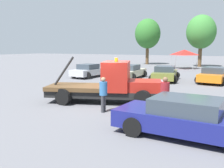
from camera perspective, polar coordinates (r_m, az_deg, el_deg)
ground_plane at (r=13.86m, az=-1.85°, el=-4.16°), size 160.00×160.00×0.00m
tow_truck at (r=13.63m, az=-0.24°, el=-0.29°), size 6.59×3.92×2.51m
foreground_car at (r=8.83m, az=17.84°, el=-7.56°), size 5.41×2.30×1.34m
person_near_truck at (r=11.06m, az=11.98°, el=-2.22°), size 0.39×0.39×1.75m
person_at_hood at (r=11.60m, az=-1.99°, el=-1.83°), size 0.37×0.37×1.65m
parked_car_silver at (r=25.36m, az=-5.23°, el=3.03°), size 2.56×4.50×1.34m
parked_car_cream at (r=24.36m, az=4.08°, el=2.83°), size 2.50×4.76×1.34m
parked_car_olive at (r=23.13m, az=12.02°, el=2.37°), size 2.95×4.90×1.34m
parked_car_orange at (r=23.07m, az=22.40°, el=1.90°), size 2.84×4.89×1.34m
canopy_tent_red at (r=36.58m, az=16.19°, el=6.96°), size 3.05×3.05×2.67m
tree_left at (r=44.72m, az=8.15°, el=11.28°), size 4.42×4.42×7.90m
tree_center at (r=41.09m, az=19.70°, el=11.13°), size 4.42×4.42×7.89m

